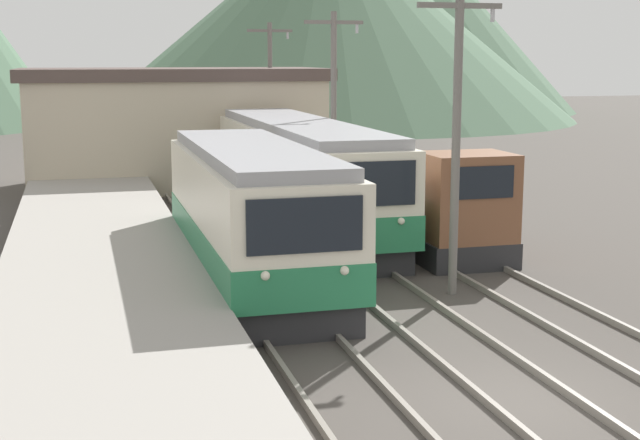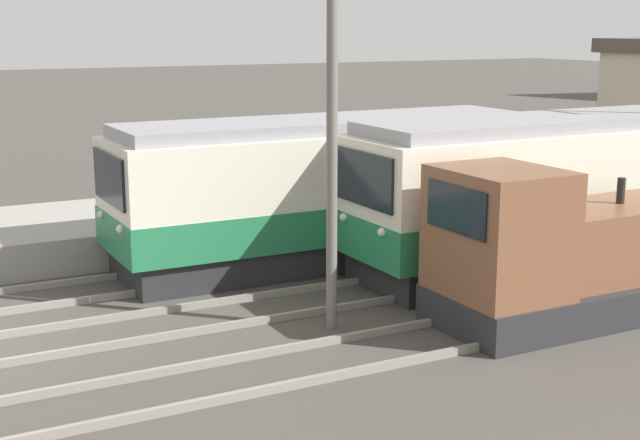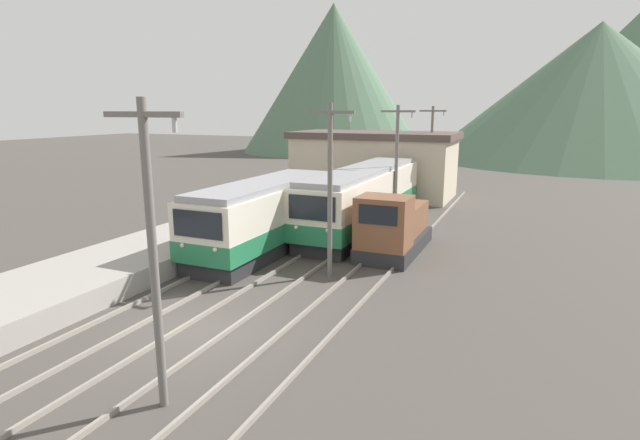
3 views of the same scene
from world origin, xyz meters
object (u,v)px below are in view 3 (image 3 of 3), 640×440
Objects in this scene: commuter_train_center at (364,200)px; shunting_locomotive at (394,228)px; catenary_mast_near at (153,247)px; commuter_train_left at (265,219)px; catenary_mast_far at (397,161)px; catenary_mast_mid at (330,184)px; catenary_mast_distant at (431,149)px.

commuter_train_center is 5.43m from shunting_locomotive.
commuter_train_center is 19.01m from catenary_mast_near.
commuter_train_left is 13.20m from catenary_mast_near.
catenary_mast_mid is at bearing -90.00° from catenary_mast_far.
shunting_locomotive is 0.85× the size of catenary_mast_mid.
catenary_mast_far is at bearing 61.12° from commuter_train_left.
catenary_mast_near is at bearing -90.00° from catenary_mast_far.
catenary_mast_far reaches higher than commuter_train_center.
catenary_mast_far is (4.31, 7.81, 2.21)m from commuter_train_left.
catenary_mast_near is 1.00× the size of catenary_mast_mid.
catenary_mast_mid is 20.09m from catenary_mast_distant.
catenary_mast_mid is (-1.49, -4.27, 2.58)m from shunting_locomotive.
catenary_mast_mid reaches higher than commuter_train_center.
catenary_mast_mid and catenary_mast_distant have the same top height.
commuter_train_left is 5.33m from catenary_mast_mid.
commuter_train_left is 0.71× the size of commuter_train_center.
catenary_mast_far is at bearing 90.00° from catenary_mast_near.
commuter_train_left is 1.50× the size of catenary_mast_mid.
commuter_train_left is at bearing -118.88° from catenary_mast_far.
catenary_mast_far is 1.00× the size of catenary_mast_distant.
catenary_mast_near reaches higher than commuter_train_center.
catenary_mast_far is at bearing 40.05° from commuter_train_center.
catenary_mast_far is (0.00, 10.04, 0.00)m from catenary_mast_mid.
catenary_mast_near reaches higher than shunting_locomotive.
catenary_mast_distant is at bearing 95.39° from shunting_locomotive.
commuter_train_center is at bearing -139.95° from catenary_mast_far.
shunting_locomotive is 16.09m from catenary_mast_distant.
shunting_locomotive is 0.85× the size of catenary_mast_near.
commuter_train_left is 1.50× the size of catenary_mast_near.
catenary_mast_distant is (0.00, 20.09, 0.00)m from catenary_mast_mid.
commuter_train_center reaches higher than shunting_locomotive.
commuter_train_left is at bearing 109.33° from catenary_mast_near.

